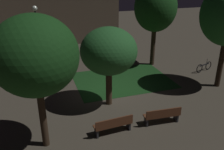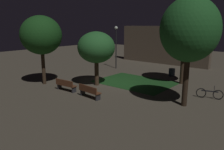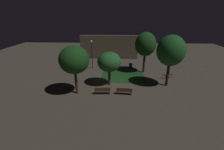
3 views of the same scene
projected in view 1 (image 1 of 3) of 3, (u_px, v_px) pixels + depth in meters
The scene contains 11 objects.
ground_plane at pixel (111, 91), 15.40m from camera, with size 60.00×60.00×0.00m, color #4C4438.
grass_lawn at pixel (122, 80), 16.96m from camera, with size 6.42×4.69×0.01m, color #194219.
bench_back_row at pixel (113, 124), 11.25m from camera, with size 1.83×0.59×0.88m.
bench_front_left at pixel (162, 115), 11.98m from camera, with size 1.83×0.61×0.88m.
tree_back_right at pixel (156, 8), 18.06m from camera, with size 3.14×3.14×6.23m.
tree_tall_center at pixel (109, 51), 12.77m from camera, with size 2.99×2.99×4.36m.
tree_back_left at pixel (35, 56), 9.12m from camera, with size 3.29×3.29×5.61m.
lamp_post_path_center at pixel (37, 28), 17.53m from camera, with size 0.36×0.36×4.72m.
trash_bin at pixel (120, 54), 21.00m from camera, with size 0.60×0.60×0.72m, color #2D3842.
bicycle at pixel (204, 67), 18.31m from camera, with size 1.66×0.53×0.93m.
building_wall_backdrop at pixel (61, 21), 24.16m from camera, with size 11.70×0.80×4.72m, color brown.
Camera 1 is at (-4.29, -13.07, 6.98)m, focal length 39.54 mm.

